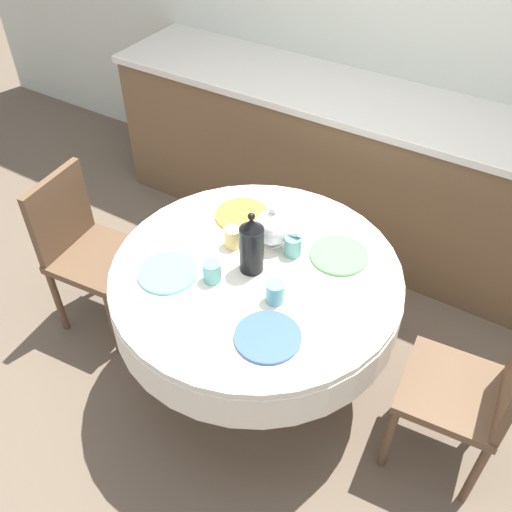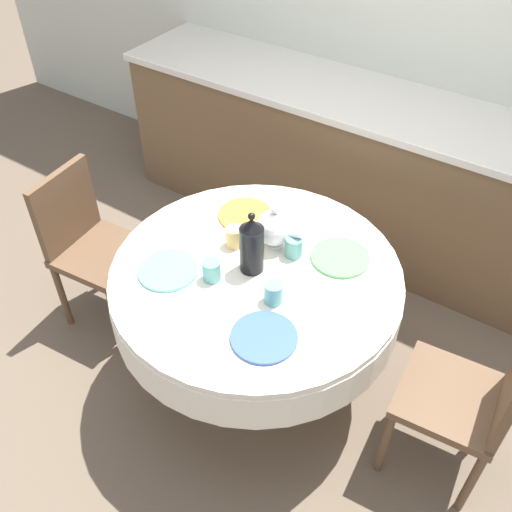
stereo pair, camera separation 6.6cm
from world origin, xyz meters
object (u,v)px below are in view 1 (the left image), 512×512
teapot (273,228)px  coffee_carafe (252,245)px  chair_right (85,246)px  chair_left (475,389)px

teapot → coffee_carafe: bearing=-88.2°
chair_right → teapot: (0.92, 0.27, 0.33)m
chair_right → teapot: teapot is taller
coffee_carafe → chair_right: bearing=-174.3°
chair_left → chair_right: same height
chair_right → coffee_carafe: bearing=90.3°
chair_left → teapot: (-0.98, 0.10, 0.33)m
coffee_carafe → teapot: (-0.01, 0.18, -0.04)m
chair_left → coffee_carafe: 1.04m
chair_left → teapot: size_ratio=3.98×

